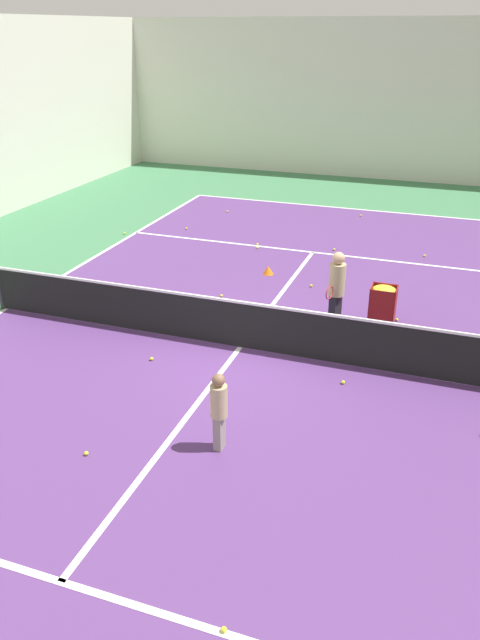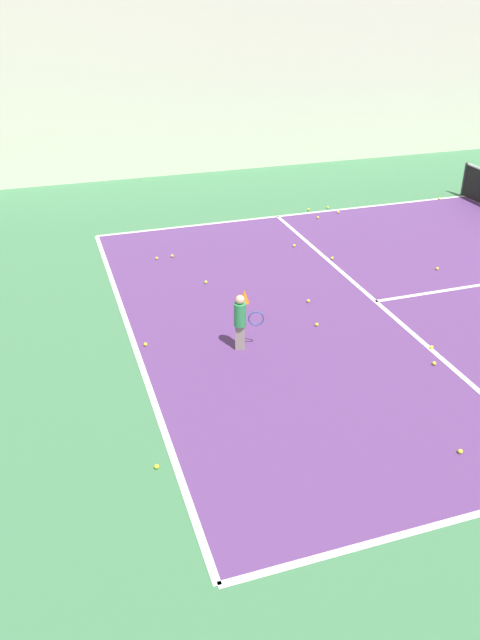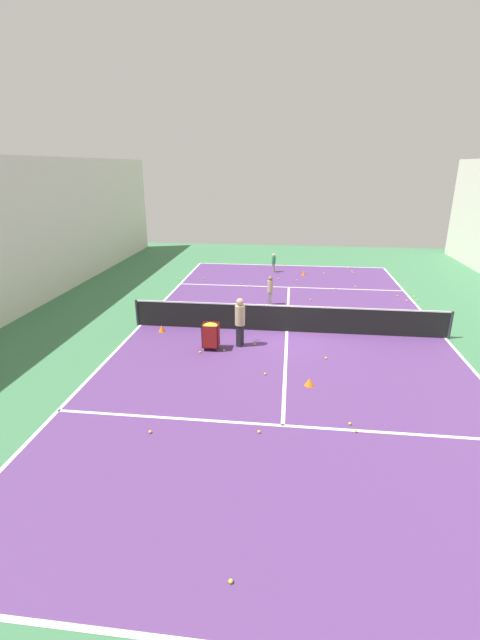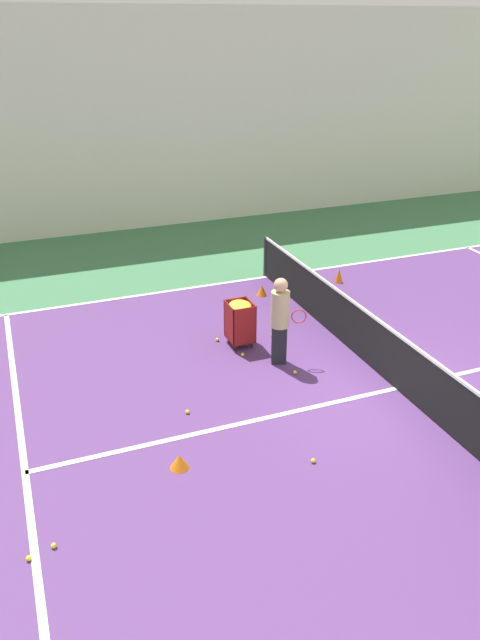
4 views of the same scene
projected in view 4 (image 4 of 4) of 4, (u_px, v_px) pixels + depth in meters
The scene contains 21 objects.
ground_plane at pixel (396, 389), 10.85m from camera, with size 36.85×36.85×0.00m, color #3D754C.
court_playing_area at pixel (396, 389), 10.85m from camera, with size 11.29×22.50×0.00m.
line_sideline_right at pixel (267, 277), 15.59m from camera, with size 0.10×22.50×0.00m, color white.
line_service_far at pixel (25, 473), 8.82m from camera, with size 11.29×0.10×0.00m, color white.
line_centre_service at pixel (396, 388), 10.84m from camera, with size 0.10×12.37×0.00m, color white.
hall_enclosure_right at pixel (199, 120), 18.66m from camera, with size 0.15×33.15×6.21m.
tennis_net at pixel (399, 362), 10.62m from camera, with size 11.59×0.10×1.02m.
coach_at_net at pixel (280, 316), 11.25m from camera, with size 0.43×0.70×1.70m.
ball_cart at pixel (240, 315), 12.04m from camera, with size 0.53×0.48×0.92m.
training_cone_0 at pixel (339, 276), 15.20m from camera, with size 0.20×0.20×0.34m, color orange.
training_cone_2 at pixel (262, 290), 14.48m from camera, with size 0.24×0.24×0.25m, color orange.
training_cone_3 at pixel (179, 461), 8.88m from camera, with size 0.28×0.28×0.22m, color orange.
tennis_ball_3 at pixel (364, 328), 12.92m from camera, with size 0.07×0.07×0.07m, color yellow.
tennis_ball_9 at pixel (313, 461), 9.01m from camera, with size 0.07×0.07×0.07m, color yellow.
tennis_ball_12 at pixel (295, 372), 11.28m from camera, with size 0.07×0.07×0.07m, color yellow.
tennis_ball_15 at pixel (29, 558), 7.37m from camera, with size 0.07×0.07×0.07m, color yellow.
tennis_ball_17 at pixel (243, 355), 11.88m from camera, with size 0.07×0.07×0.07m, color yellow.
tennis_ball_22 at pixel (54, 546), 7.55m from camera, with size 0.07×0.07×0.07m, color yellow.
tennis_ball_24 at pixel (187, 412), 10.14m from camera, with size 0.07×0.07×0.07m, color yellow.
tennis_ball_28 at pixel (273, 335), 12.63m from camera, with size 0.07×0.07×0.07m, color yellow.
tennis_ball_32 at pixel (217, 340), 12.43m from camera, with size 0.07×0.07×0.07m, color yellow.
Camera 4 is at (-7.64, 5.89, 5.77)m, focal length 35.00 mm.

